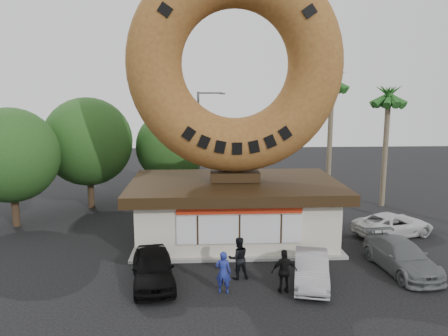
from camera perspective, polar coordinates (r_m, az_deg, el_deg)
name	(u,v)px	position (r m, az deg, el deg)	size (l,w,h in m)	color
ground	(245,287)	(18.90, 2.81, -15.27)	(90.00, 90.00, 0.00)	black
donut_shop	(235,208)	(23.89, 1.41, -5.25)	(11.20, 7.20, 3.80)	beige
giant_donut	(235,64)	(23.09, 1.49, 13.39)	(11.23, 11.23, 2.86)	olive
tree_west	(88,142)	(31.15, -17.33, 3.29)	(6.00, 6.00, 7.65)	#473321
tree_mid	(171,147)	(32.32, -6.89, 2.80)	(5.20, 5.20, 6.63)	#473321
tree_far	(11,155)	(28.55, -26.09, 1.50)	(5.60, 5.60, 7.14)	#473321
palm_near	(332,86)	(32.34, 13.94, 10.39)	(2.60, 2.60, 9.75)	#726651
palm_far	(389,99)	(32.13, 20.69, 8.38)	(2.60, 2.60, 8.75)	#726651
street_lamp	(200,139)	(33.18, -3.09, 3.85)	(2.11, 0.20, 8.00)	#59595E
person_left	(223,272)	(18.06, -0.10, -13.46)	(0.64, 0.42, 1.75)	navy
person_center	(238,258)	(19.31, 1.89, -11.67)	(0.91, 0.71, 1.87)	black
person_right	(284,271)	(18.23, 7.89, -13.23)	(1.06, 0.44, 1.81)	black
car_black	(153,268)	(19.10, -9.27, -12.74)	(1.71, 4.24, 1.44)	black
car_silver	(311,269)	(19.32, 11.32, -12.78)	(1.37, 3.93, 1.30)	#949398
car_grey	(401,256)	(21.72, 22.16, -10.63)	(1.91, 4.69, 1.36)	slate
car_white	(393,225)	(26.52, 21.23, -6.91)	(2.14, 4.64, 1.29)	silver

